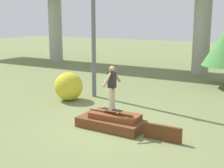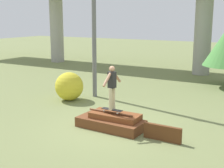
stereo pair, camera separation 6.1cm
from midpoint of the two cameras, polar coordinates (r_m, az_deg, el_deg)
The scene contains 7 objects.
ground_plane at distance 10.70m, azimuth -0.09°, elevation -8.08°, with size 80.00×80.00×0.00m, color olive.
scrap_pile at distance 10.62m, azimuth 0.11°, elevation -6.89°, with size 2.31×1.07×0.59m.
scrap_plank_loose at distance 9.73m, azimuth 9.38°, elevation -8.83°, with size 1.20×0.13×0.48m.
skateboard at distance 10.46m, azimuth 0.17°, elevation -4.73°, with size 0.77×0.24×0.09m.
skater at distance 10.25m, azimuth 0.17°, elevation -0.19°, with size 0.23×1.03×1.47m.
utility_pole at distance 14.45m, azimuth -3.21°, elevation 12.41°, with size 1.30×0.20×7.30m.
bush_yellow_flowering at distance 14.19m, azimuth -7.71°, elevation -0.43°, with size 1.28×1.28×1.28m.
Camera 2 is at (5.05, -8.68, 3.69)m, focal length 50.00 mm.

